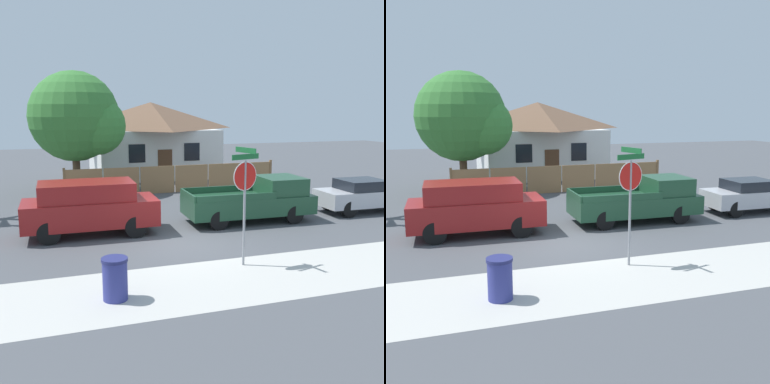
# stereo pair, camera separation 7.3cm
# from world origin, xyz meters

# --- Properties ---
(ground_plane) EXTENTS (80.00, 80.00, 0.00)m
(ground_plane) POSITION_xyz_m (0.00, 0.00, 0.00)
(ground_plane) COLOR #4C4F54
(sidewalk_strip) EXTENTS (36.00, 3.20, 0.01)m
(sidewalk_strip) POSITION_xyz_m (0.00, -3.60, 0.00)
(sidewalk_strip) COLOR beige
(sidewalk_strip) RESTS_ON ground
(wooden_fence) EXTENTS (11.58, 0.12, 1.55)m
(wooden_fence) POSITION_xyz_m (2.40, 9.08, 0.73)
(wooden_fence) COLOR #997047
(wooden_fence) RESTS_ON ground
(house) EXTENTS (8.32, 7.92, 4.89)m
(house) POSITION_xyz_m (2.82, 16.33, 2.53)
(house) COLOR white
(house) RESTS_ON ground
(oak_tree) EXTENTS (4.95, 4.71, 6.41)m
(oak_tree) POSITION_xyz_m (-2.38, 10.55, 3.94)
(oak_tree) COLOR brown
(oak_tree) RESTS_ON ground
(red_suv) EXTENTS (4.71, 2.03, 1.92)m
(red_suv) POSITION_xyz_m (-2.80, 2.02, 1.04)
(red_suv) COLOR maroon
(red_suv) RESTS_ON ground
(orange_pickup) EXTENTS (5.12, 2.12, 1.75)m
(orange_pickup) POSITION_xyz_m (3.64, 2.01, 0.84)
(orange_pickup) COLOR #1E472D
(orange_pickup) RESTS_ON ground
(parked_sedan) EXTENTS (4.11, 1.83, 1.43)m
(parked_sedan) POSITION_xyz_m (8.89, 2.02, 0.75)
(parked_sedan) COLOR #B7B7BC
(parked_sedan) RESTS_ON ground
(stop_sign) EXTENTS (0.92, 0.83, 3.38)m
(stop_sign) POSITION_xyz_m (1.04, -2.62, 2.32)
(stop_sign) COLOR gray
(stop_sign) RESTS_ON ground
(trash_bin) EXTENTS (0.63, 0.63, 1.02)m
(trash_bin) POSITION_xyz_m (-2.83, -3.84, 0.52)
(trash_bin) COLOR navy
(trash_bin) RESTS_ON ground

